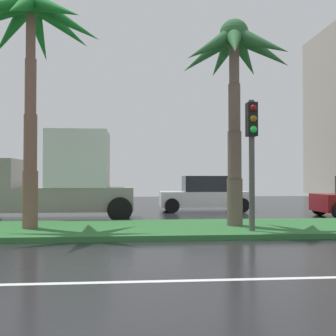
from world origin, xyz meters
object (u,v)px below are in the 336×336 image
Objects in this scene: traffic_signal_median_right at (252,141)px; car_in_traffic_leading at (205,194)px; palm_tree_centre at (235,64)px; palm_tree_centre_left at (31,31)px; box_truck_lead at (54,180)px.

traffic_signal_median_right reaches higher than car_in_traffic_leading.
car_in_traffic_leading is at bearing 88.94° from traffic_signal_median_right.
palm_tree_centre reaches higher than traffic_signal_median_right.
palm_tree_centre is 1.74× the size of traffic_signal_median_right.
box_truck_lead is at bearing 89.86° from palm_tree_centre_left.
palm_tree_centre is at bearing 87.24° from car_in_traffic_leading.
palm_tree_centre_left is at bearing 168.08° from traffic_signal_median_right.
palm_tree_centre_left is 1.71× the size of car_in_traffic_leading.
palm_tree_centre_left is at bearing 46.86° from car_in_traffic_leading.
palm_tree_centre reaches higher than car_in_traffic_leading.
box_truck_lead is 1.49× the size of car_in_traffic_leading.
car_in_traffic_leading is (0.35, 7.26, -4.40)m from palm_tree_centre.
traffic_signal_median_right is 0.58× the size of box_truck_lead.
traffic_signal_median_right is at bearing -80.62° from palm_tree_centre.
palm_tree_centre_left is 11.04m from car_in_traffic_leading.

